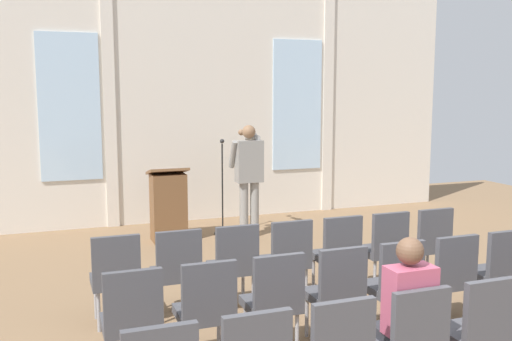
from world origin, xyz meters
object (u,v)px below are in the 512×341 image
Objects in this scene: chair_r0_c1 at (177,267)px; chair_r1_c4 at (395,281)px; chair_r0_c5 at (385,245)px; chair_r1_c1 at (206,306)px; chair_r2_c3 at (411,338)px; chair_r1_c0 at (132,315)px; chair_r1_c2 at (274,297)px; audience_r2_c3 at (405,311)px; speaker at (249,172)px; chair_r2_c4 at (479,327)px; chair_r0_c4 at (338,250)px; chair_r0_c2 at (234,261)px; chair_r0_c0 at (116,274)px; chair_r0_c6 at (429,240)px; chair_r1_c5 at (448,274)px; chair_r1_c6 at (498,267)px; lectern at (168,206)px; chair_r1_c3 at (337,288)px; chair_r0_c3 at (288,255)px; mic_stand at (223,214)px.

chair_r1_c4 is at bearing -31.58° from chair_r0_c1.
chair_r1_c1 is at bearing -155.25° from chair_r0_c5.
chair_r1_c4 is 1.29m from chair_r2_c3.
chair_r1_c0 is at bearing 180.00° from chair_r1_c1.
chair_r2_c3 is at bearing -61.53° from chair_r1_c2.
chair_r0_c5 is at bearing 0.00° from chair_r0_c1.
chair_r0_c1 is at bearing 118.47° from chair_r1_c2.
audience_r2_c3 is at bearing -119.39° from chair_r0_c5.
chair_r2_c4 is at bearing -89.50° from speaker.
audience_r2_c3 reaches higher than chair_r1_c4.
chair_r1_c2 is (0.61, 0.00, 0.00)m from chair_r1_c1.
chair_r0_c1 is 1.00× the size of chair_r0_c4.
chair_r0_c2 and chair_r2_c4 have the same top height.
chair_r0_c0 and chair_r1_c0 have the same top height.
chair_r0_c5 is at bearing 0.00° from chair_r0_c2.
chair_r0_c6 is 2.86m from audience_r2_c3.
chair_r1_c5 is 0.61m from chair_r1_c6.
chair_r1_c4 is at bearing -72.77° from lectern.
chair_r1_c5 is at bearing 61.53° from chair_r2_c4.
chair_r1_c3 is at bearing -118.47° from chair_r0_c4.
chair_r1_c0 is at bearing -148.42° from chair_r0_c3.
chair_r0_c4 is 1.00× the size of chair_r1_c6.
chair_r1_c1 is at bearing -148.42° from chair_r0_c4.
chair_r0_c1 is at bearing 180.00° from chair_r0_c4.
chair_r2_c3 is 0.61m from chair_r2_c4.
chair_r2_c3 is (-1.84, -1.13, 0.00)m from chair_r1_c6.
chair_r1_c6 is (2.45, 0.00, 0.00)m from chair_r1_c2.
chair_r1_c3 is (1.84, 0.00, 0.00)m from chair_r1_c0.
lectern is (-0.90, -0.08, 0.22)m from mic_stand.
chair_r1_c3 is 1.00× the size of chair_r1_c6.
lectern is at bearing 97.49° from audience_r2_c3.
chair_r2_c3 is (-0.57, -5.17, -0.51)m from speaker.
chair_r1_c2 is (0.08, -4.21, -0.02)m from lectern.
chair_r0_c4 and chair_r1_c2 have the same top height.
chair_r1_c3 is at bearing 180.00° from chair_r1_c4.
audience_r2_c3 is 0.64m from chair_r2_c4.
chair_r0_c3 and chair_r1_c0 have the same top height.
chair_r0_c3 is 1.00× the size of chair_r2_c4.
chair_r1_c5 is (1.84, -1.13, 0.00)m from chair_r0_c2.
speaker is 1.90× the size of chair_r0_c1.
chair_r2_c3 is (0.61, -2.26, 0.00)m from chair_r0_c2.
speaker reaches higher than chair_r0_c3.
chair_r1_c3 is at bearing -98.02° from speaker.
mic_stand reaches higher than chair_r1_c2.
chair_r1_c6 is (0.61, 0.00, 0.00)m from chair_r1_c5.
chair_r1_c0 and chair_r1_c1 have the same top height.
speaker is at bearing 90.64° from chair_r1_c4.
chair_r0_c2 is 1.00× the size of chair_r1_c0.
chair_r0_c6 is at bearing 20.24° from chair_r1_c1.
chair_r1_c3 is (1.23, -1.13, 0.00)m from chair_r0_c1.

